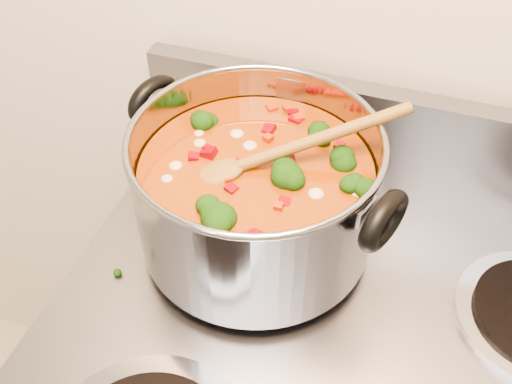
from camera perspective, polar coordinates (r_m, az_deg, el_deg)
stockpot at (r=0.68m, az=0.02°, el=0.05°), size 0.35×0.29×0.17m
wooden_spoon at (r=0.64m, az=1.05°, el=3.54°), size 0.23×0.15×0.08m
cooktop_crumbs at (r=0.77m, az=6.19°, el=-2.58°), size 0.36×0.17×0.01m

